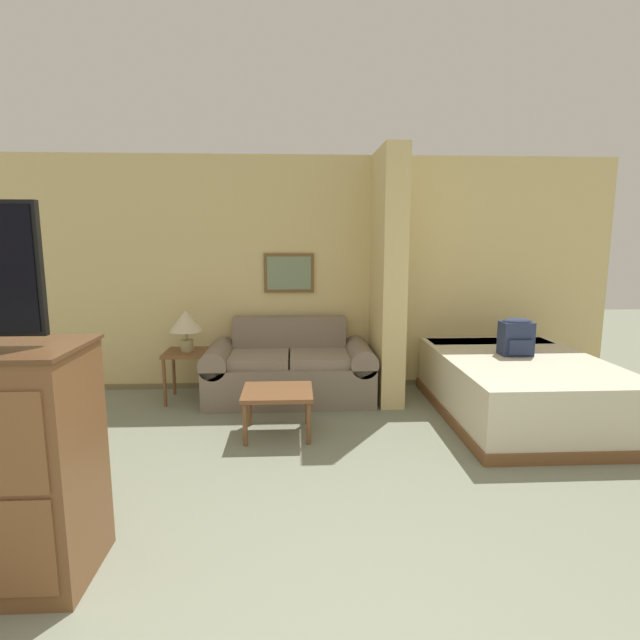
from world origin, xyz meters
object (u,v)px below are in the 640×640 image
Objects in this scene: couch at (290,370)px; table_lamp at (186,322)px; coffee_table at (278,396)px; backpack at (516,336)px; bed at (519,387)px.

couch is 4.07× the size of table_lamp.
table_lamp is at bearing 134.50° from coffee_table.
couch is at bearing 84.55° from coffee_table.
backpack is at bearing 11.16° from coffee_table.
table_lamp reaches higher than couch.
table_lamp is (-0.98, 0.99, 0.49)m from coffee_table.
table_lamp reaches higher than coffee_table.
coffee_table is at bearing -95.45° from couch.
bed reaches higher than coffee_table.
backpack is (-0.01, 0.12, 0.47)m from bed.
couch is 4.86× the size of backpack.
bed is 5.74× the size of backpack.
backpack is (2.30, 0.45, 0.42)m from coffee_table.
backpack reaches higher than couch.
coffee_table is 1.66× the size of backpack.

